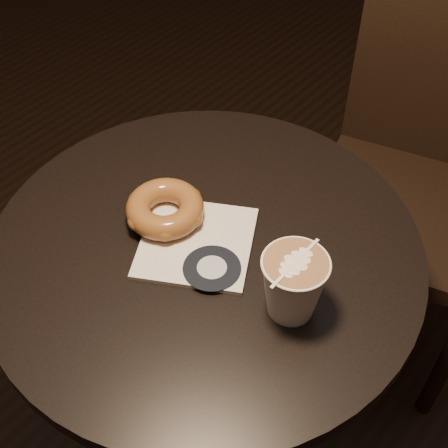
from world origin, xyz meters
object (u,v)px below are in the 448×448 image
(pastry_bag, at_px, (196,243))
(doughnut, at_px, (165,209))
(chair, at_px, (431,144))
(cafe_table, at_px, (207,316))
(latte_cup, at_px, (293,286))

(pastry_bag, relative_size, doughnut, 1.37)
(chair, height_order, doughnut, chair)
(cafe_table, height_order, pastry_bag, pastry_bag)
(cafe_table, xyz_separation_m, doughnut, (-0.08, -0.00, 0.23))
(chair, distance_m, pastry_bag, 0.67)
(doughnut, bearing_deg, cafe_table, 0.46)
(doughnut, height_order, latte_cup, latte_cup)
(cafe_table, xyz_separation_m, chair, (0.11, 0.63, 0.06))
(cafe_table, distance_m, pastry_bag, 0.20)
(chair, relative_size, latte_cup, 10.18)
(chair, xyz_separation_m, pastry_bag, (-0.12, -0.64, 0.15))
(cafe_table, bearing_deg, latte_cup, -3.88)
(doughnut, xyz_separation_m, latte_cup, (0.26, -0.01, 0.02))
(cafe_table, relative_size, pastry_bag, 4.28)
(cafe_table, relative_size, chair, 0.69)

